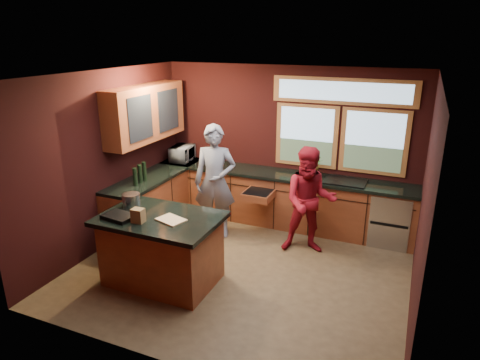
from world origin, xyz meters
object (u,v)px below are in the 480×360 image
Objects in this scene: cutting_board at (171,220)px; island at (162,249)px; stock_pot at (131,200)px; person_red at (310,201)px; person_grey at (215,182)px.

island is at bearing 165.96° from cutting_board.
cutting_board is 1.46× the size of stock_pot.
cutting_board is (-1.37, -1.65, 0.13)m from person_red.
person_red is 6.86× the size of stock_pot.
island is 0.80m from stock_pot.
person_grey reaches higher than stock_pot.
cutting_board is at bearing -98.99° from person_grey.
island is at bearing -150.85° from person_red.
island is 0.83× the size of person_grey.
person_red is at bearing -13.27° from person_grey.
person_grey is at bearing 67.46° from stock_pot.
person_grey is 5.31× the size of cutting_board.
island is 1.61m from person_grey.
island is 2.27m from person_red.
stock_pot reaches higher than cutting_board.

